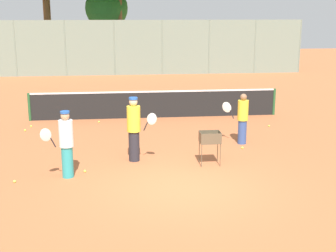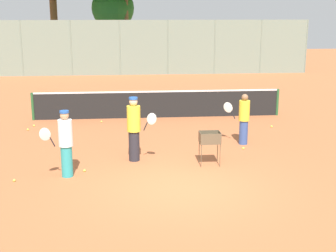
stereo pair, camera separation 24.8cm
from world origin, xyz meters
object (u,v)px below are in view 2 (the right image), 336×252
(player_white_outfit, at_px, (244,118))
(player_yellow_shirt, at_px, (66,143))
(parked_car, at_px, (82,61))
(player_red_cap, at_px, (134,128))
(tennis_net, at_px, (158,104))
(ball_cart, at_px, (210,140))

(player_white_outfit, relative_size, player_yellow_shirt, 0.94)
(player_yellow_shirt, relative_size, parked_car, 0.41)
(player_red_cap, xyz_separation_m, player_yellow_shirt, (-1.74, -1.15, -0.05))
(tennis_net, relative_size, player_yellow_shirt, 5.69)
(player_red_cap, relative_size, ball_cart, 1.95)
(player_white_outfit, bearing_deg, player_yellow_shirt, 52.31)
(player_white_outfit, bearing_deg, tennis_net, -32.49)
(parked_car, bearing_deg, player_white_outfit, -70.92)
(tennis_net, distance_m, ball_cart, 6.04)
(player_white_outfit, height_order, player_red_cap, player_red_cap)
(ball_cart, xyz_separation_m, parked_car, (-5.28, 21.30, -0.04))
(tennis_net, bearing_deg, player_red_cap, -100.94)
(player_red_cap, height_order, parked_car, player_red_cap)
(ball_cart, relative_size, parked_car, 0.22)
(player_red_cap, relative_size, parked_car, 0.43)
(tennis_net, relative_size, parked_car, 2.32)
(player_yellow_shirt, relative_size, ball_cart, 1.84)
(ball_cart, height_order, parked_car, parked_car)
(parked_car, bearing_deg, ball_cart, -76.07)
(player_red_cap, bearing_deg, tennis_net, 107.96)
(tennis_net, xyz_separation_m, player_white_outfit, (2.41, -3.99, 0.27))
(tennis_net, height_order, ball_cart, tennis_net)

